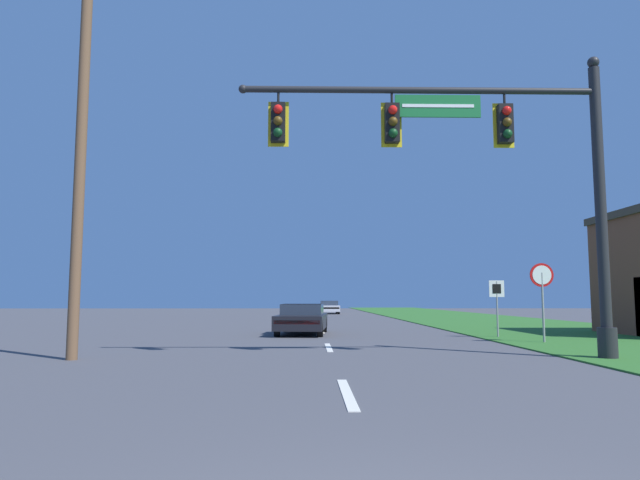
# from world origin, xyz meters

# --- Properties ---
(grass_verge_right) EXTENTS (10.00, 110.00, 0.04)m
(grass_verge_right) POSITION_xyz_m (10.50, 30.00, 0.02)
(grass_verge_right) COLOR #2D6626
(grass_verge_right) RESTS_ON ground
(road_center_line) EXTENTS (0.16, 34.80, 0.01)m
(road_center_line) POSITION_xyz_m (0.00, 22.00, 0.01)
(road_center_line) COLOR silver
(road_center_line) RESTS_ON ground
(signal_mast) EXTENTS (8.90, 0.47, 7.28)m
(signal_mast) POSITION_xyz_m (3.97, 10.64, 4.52)
(signal_mast) COLOR #232326
(signal_mast) RESTS_ON grass_verge_right
(car_ahead) EXTENTS (2.16, 4.56, 1.19)m
(car_ahead) POSITION_xyz_m (-0.84, 20.27, 0.60)
(car_ahead) COLOR black
(car_ahead) RESTS_ON ground
(far_car) EXTENTS (1.82, 4.52, 1.19)m
(far_car) POSITION_xyz_m (1.33, 50.94, 0.60)
(far_car) COLOR black
(far_car) RESTS_ON ground
(stop_sign) EXTENTS (0.76, 0.07, 2.50)m
(stop_sign) POSITION_xyz_m (6.88, 15.42, 1.86)
(stop_sign) COLOR gray
(stop_sign) RESTS_ON grass_verge_right
(route_sign_post) EXTENTS (0.55, 0.06, 2.03)m
(route_sign_post) POSITION_xyz_m (6.26, 17.98, 1.53)
(route_sign_post) COLOR gray
(route_sign_post) RESTS_ON grass_verge_right
(utility_pole_near) EXTENTS (1.80, 0.26, 10.87)m
(utility_pole_near) POSITION_xyz_m (-6.07, 10.82, 5.60)
(utility_pole_near) COLOR brown
(utility_pole_near) RESTS_ON ground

